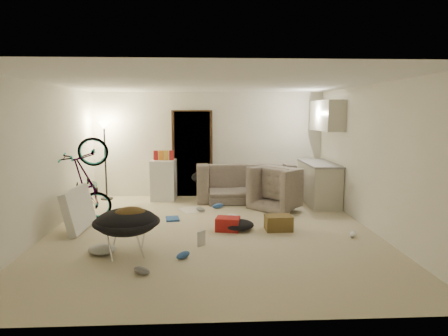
{
  "coord_description": "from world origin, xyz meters",
  "views": [
    {
      "loc": [
        -0.12,
        -6.62,
        2.03
      ],
      "look_at": [
        0.24,
        0.6,
        1.01
      ],
      "focal_mm": 32.0,
      "sensor_mm": 36.0,
      "label": 1
    }
  ],
  "objects_px": {
    "bicycle": "(88,199)",
    "drink_case_a": "(278,223)",
    "floor_lamp": "(105,144)",
    "mini_fridge": "(164,180)",
    "tv_box": "(79,209)",
    "saucer_chair": "(127,228)",
    "armchair": "(284,192)",
    "drink_case_b": "(228,224)",
    "juicer": "(269,225)",
    "sofa": "(245,186)",
    "kitchen_counter": "(319,184)"
  },
  "relations": [
    {
      "from": "bicycle",
      "to": "drink_case_a",
      "type": "xyz_separation_m",
      "value": [
        3.46,
        -0.8,
        -0.29
      ]
    },
    {
      "from": "floor_lamp",
      "to": "mini_fridge",
      "type": "xyz_separation_m",
      "value": [
        1.34,
        -0.1,
        -0.84
      ]
    },
    {
      "from": "mini_fridge",
      "to": "tv_box",
      "type": "distance_m",
      "value": 2.62
    },
    {
      "from": "saucer_chair",
      "to": "tv_box",
      "type": "height_order",
      "value": "tv_box"
    },
    {
      "from": "armchair",
      "to": "drink_case_a",
      "type": "xyz_separation_m",
      "value": [
        -0.43,
        -1.64,
        -0.2
      ]
    },
    {
      "from": "mini_fridge",
      "to": "armchair",
      "type": "bearing_deg",
      "value": -15.49
    },
    {
      "from": "drink_case_a",
      "to": "floor_lamp",
      "type": "bearing_deg",
      "value": 141.44
    },
    {
      "from": "drink_case_b",
      "to": "armchair",
      "type": "bearing_deg",
      "value": 63.14
    },
    {
      "from": "bicycle",
      "to": "armchair",
      "type": "bearing_deg",
      "value": -85.03
    },
    {
      "from": "saucer_chair",
      "to": "floor_lamp",
      "type": "bearing_deg",
      "value": 107.54
    },
    {
      "from": "tv_box",
      "to": "drink_case_a",
      "type": "relative_size",
      "value": 2.42
    },
    {
      "from": "mini_fridge",
      "to": "juicer",
      "type": "xyz_separation_m",
      "value": [
        2.07,
        -2.51,
        -0.38
      ]
    },
    {
      "from": "armchair",
      "to": "mini_fridge",
      "type": "bearing_deg",
      "value": 28.94
    },
    {
      "from": "drink_case_a",
      "to": "drink_case_b",
      "type": "xyz_separation_m",
      "value": [
        -0.87,
        0.02,
        -0.01
      ]
    },
    {
      "from": "saucer_chair",
      "to": "drink_case_a",
      "type": "distance_m",
      "value": 2.63
    },
    {
      "from": "bicycle",
      "to": "tv_box",
      "type": "bearing_deg",
      "value": 172.82
    },
    {
      "from": "armchair",
      "to": "juicer",
      "type": "bearing_deg",
      "value": 118.0
    },
    {
      "from": "mini_fridge",
      "to": "tv_box",
      "type": "height_order",
      "value": "mini_fridge"
    },
    {
      "from": "armchair",
      "to": "juicer",
      "type": "xyz_separation_m",
      "value": [
        -0.58,
        -1.6,
        -0.25
      ]
    },
    {
      "from": "bicycle",
      "to": "saucer_chair",
      "type": "height_order",
      "value": "bicycle"
    },
    {
      "from": "sofa",
      "to": "tv_box",
      "type": "xyz_separation_m",
      "value": [
        -3.12,
        -2.21,
        0.04
      ]
    },
    {
      "from": "sofa",
      "to": "bicycle",
      "type": "height_order",
      "value": "bicycle"
    },
    {
      "from": "kitchen_counter",
      "to": "armchair",
      "type": "distance_m",
      "value": 0.92
    },
    {
      "from": "armchair",
      "to": "tv_box",
      "type": "xyz_separation_m",
      "value": [
        -3.89,
        -1.4,
        0.03
      ]
    },
    {
      "from": "bicycle",
      "to": "drink_case_a",
      "type": "bearing_deg",
      "value": -110.24
    },
    {
      "from": "sofa",
      "to": "drink_case_a",
      "type": "distance_m",
      "value": 2.48
    },
    {
      "from": "saucer_chair",
      "to": "kitchen_counter",
      "type": "bearing_deg",
      "value": 40.13
    },
    {
      "from": "armchair",
      "to": "drink_case_a",
      "type": "relative_size",
      "value": 2.25
    },
    {
      "from": "mini_fridge",
      "to": "saucer_chair",
      "type": "xyz_separation_m",
      "value": [
        -0.16,
        -3.63,
        -0.07
      ]
    },
    {
      "from": "floor_lamp",
      "to": "tv_box",
      "type": "relative_size",
      "value": 1.65
    },
    {
      "from": "armchair",
      "to": "tv_box",
      "type": "relative_size",
      "value": 0.93
    },
    {
      "from": "tv_box",
      "to": "sofa",
      "type": "bearing_deg",
      "value": 37.12
    },
    {
      "from": "floor_lamp",
      "to": "drink_case_a",
      "type": "bearing_deg",
      "value": -36.66
    },
    {
      "from": "floor_lamp",
      "to": "mini_fridge",
      "type": "relative_size",
      "value": 1.95
    },
    {
      "from": "armchair",
      "to": "juicer",
      "type": "distance_m",
      "value": 1.72
    },
    {
      "from": "mini_fridge",
      "to": "saucer_chair",
      "type": "relative_size",
      "value": 0.99
    },
    {
      "from": "tv_box",
      "to": "mini_fridge",
      "type": "bearing_deg",
      "value": 63.54
    },
    {
      "from": "sofa",
      "to": "drink_case_b",
      "type": "height_order",
      "value": "sofa"
    },
    {
      "from": "drink_case_b",
      "to": "floor_lamp",
      "type": "bearing_deg",
      "value": 147.69
    },
    {
      "from": "kitchen_counter",
      "to": "drink_case_a",
      "type": "bearing_deg",
      "value": -122.5
    },
    {
      "from": "saucer_chair",
      "to": "juicer",
      "type": "xyz_separation_m",
      "value": [
        2.23,
        1.12,
        -0.31
      ]
    },
    {
      "from": "juicer",
      "to": "tv_box",
      "type": "bearing_deg",
      "value": 176.54
    },
    {
      "from": "mini_fridge",
      "to": "floor_lamp",
      "type": "bearing_deg",
      "value": 179.22
    },
    {
      "from": "sofa",
      "to": "mini_fridge",
      "type": "xyz_separation_m",
      "value": [
        -1.88,
        0.1,
        0.14
      ]
    },
    {
      "from": "kitchen_counter",
      "to": "tv_box",
      "type": "height_order",
      "value": "kitchen_counter"
    },
    {
      "from": "drink_case_a",
      "to": "tv_box",
      "type": "bearing_deg",
      "value": 174.15
    },
    {
      "from": "armchair",
      "to": "sofa",
      "type": "bearing_deg",
      "value": 1.41
    },
    {
      "from": "drink_case_a",
      "to": "juicer",
      "type": "height_order",
      "value": "drink_case_a"
    },
    {
      "from": "drink_case_a",
      "to": "drink_case_b",
      "type": "relative_size",
      "value": 1.13
    },
    {
      "from": "saucer_chair",
      "to": "bicycle",
      "type": "bearing_deg",
      "value": 119.81
    }
  ]
}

